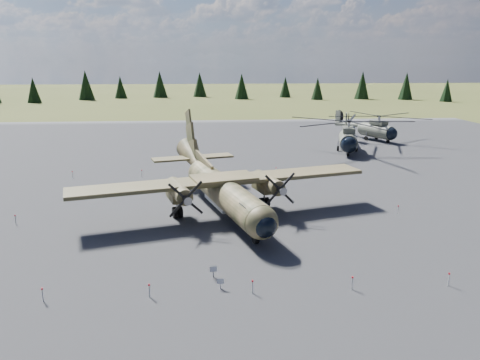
{
  "coord_description": "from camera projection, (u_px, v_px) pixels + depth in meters",
  "views": [
    {
      "loc": [
        -0.76,
        -38.42,
        13.3
      ],
      "look_at": [
        2.51,
        2.0,
        2.97
      ],
      "focal_mm": 35.0,
      "sensor_mm": 36.0,
      "label": 1
    }
  ],
  "objects": [
    {
      "name": "info_placard_right",
      "position": [
        220.0,
        282.0,
        28.0
      ],
      "size": [
        0.44,
        0.22,
        0.66
      ],
      "rotation": [
        0.0,
        0.0,
        -0.11
      ],
      "color": "gray",
      "rests_on": "ground"
    },
    {
      "name": "treeline",
      "position": [
        207.0,
        185.0,
        33.28
      ],
      "size": [
        294.19,
        292.48,
        10.99
      ],
      "color": "black",
      "rests_on": "ground"
    },
    {
      "name": "helicopter_mid",
      "position": [
        377.0,
        123.0,
        79.74
      ],
      "size": [
        22.71,
        22.71,
        4.38
      ],
      "rotation": [
        0.0,
        0.0,
        0.42
      ],
      "color": "#676759",
      "rests_on": "ground"
    },
    {
      "name": "ground",
      "position": [
        213.0,
        219.0,
        40.46
      ],
      "size": [
        500.0,
        500.0,
        0.0
      ],
      "primitive_type": "plane",
      "color": "brown",
      "rests_on": "ground"
    },
    {
      "name": "barrier_fence",
      "position": [
        208.0,
        214.0,
        40.22
      ],
      "size": [
        33.12,
        29.62,
        0.85
      ],
      "color": "silver",
      "rests_on": "ground"
    },
    {
      "name": "transport_plane",
      "position": [
        220.0,
        184.0,
        42.1
      ],
      "size": [
        26.36,
        23.56,
        8.77
      ],
      "rotation": [
        0.0,
        0.0,
        0.27
      ],
      "color": "#31361D",
      "rests_on": "ground"
    },
    {
      "name": "helicopter_near",
      "position": [
        349.0,
        130.0,
        69.13
      ],
      "size": [
        23.51,
        24.25,
        4.87
      ],
      "rotation": [
        0.0,
        0.0,
        -0.27
      ],
      "color": "#676759",
      "rests_on": "ground"
    },
    {
      "name": "info_placard_left",
      "position": [
        213.0,
        270.0,
        29.48
      ],
      "size": [
        0.48,
        0.23,
        0.74
      ],
      "rotation": [
        0.0,
        0.0,
        0.06
      ],
      "color": "gray",
      "rests_on": "ground"
    },
    {
      "name": "apron",
      "position": [
        211.0,
        189.0,
        50.11
      ],
      "size": [
        120.0,
        120.0,
        0.04
      ],
      "primitive_type": "cube",
      "color": "slate",
      "rests_on": "ground"
    }
  ]
}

